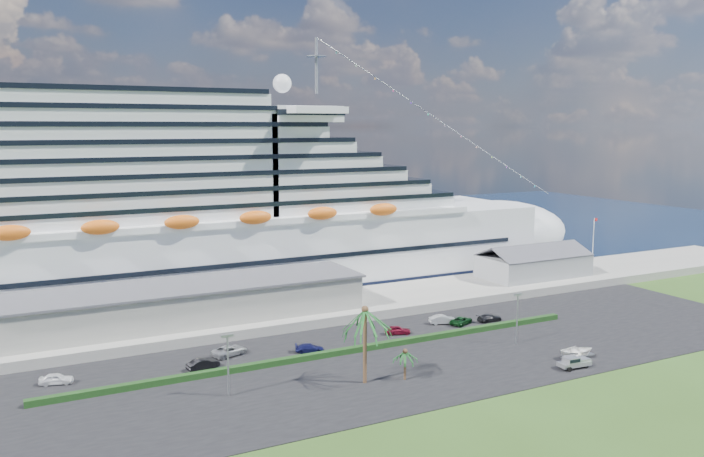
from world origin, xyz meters
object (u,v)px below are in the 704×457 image
cruise_ship (176,217)px  parked_car_3 (310,348)px  pickup_truck (574,362)px  boat_trailer (578,351)px

cruise_ship → parked_car_3: (9.95, -44.70, -15.93)m
parked_car_3 → pickup_truck: (31.35, -24.10, 0.32)m
parked_car_3 → pickup_truck: bearing=-105.7°
cruise_ship → pickup_truck: (41.30, -68.80, -15.61)m
cruise_ship → parked_car_3: bearing=-77.5°
cruise_ship → boat_trailer: cruise_ship is taller
parked_car_3 → boat_trailer: bearing=-99.4°
pickup_truck → boat_trailer: size_ratio=0.82×
pickup_truck → boat_trailer: (3.70, 2.87, 0.20)m
pickup_truck → parked_car_3: bearing=142.4°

